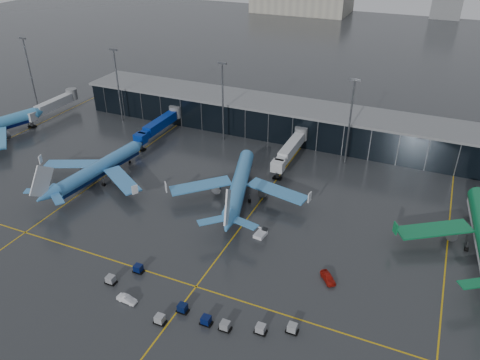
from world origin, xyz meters
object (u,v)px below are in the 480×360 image
at_px(airliner_klm_near, 239,175).
at_px(baggage_carts, 194,309).
at_px(service_van_red, 328,278).
at_px(service_van_white, 127,299).
at_px(mobile_airstair, 260,233).
at_px(airliner_arkefly, 98,160).

height_order(airliner_klm_near, baggage_carts, airliner_klm_near).
bearing_deg(baggage_carts, service_van_red, 41.90).
distance_m(service_van_red, service_van_white, 39.69).
relative_size(airliner_klm_near, service_van_red, 9.35).
relative_size(mobile_airstair, service_van_white, 0.85).
distance_m(airliner_arkefly, mobile_airstair, 50.54).
relative_size(mobile_airstair, service_van_red, 0.76).
bearing_deg(service_van_red, mobile_airstair, 115.25).
bearing_deg(mobile_airstair, airliner_klm_near, 137.14).
bearing_deg(service_van_white, airliner_klm_near, -3.13).
distance_m(baggage_carts, mobile_airstair, 27.01).
bearing_deg(baggage_carts, service_van_white, -167.58).
distance_m(airliner_arkefly, airliner_klm_near, 39.34).
xyz_separation_m(airliner_arkefly, baggage_carts, (47.34, -33.03, -5.46)).
distance_m(baggage_carts, service_van_red, 27.55).
bearing_deg(airliner_arkefly, service_van_red, -6.81).
height_order(baggage_carts, service_van_white, baggage_carts).
xyz_separation_m(airliner_arkefly, service_van_red, (67.85, -14.63, -5.44)).
bearing_deg(airliner_klm_near, service_van_red, -53.01).
distance_m(airliner_klm_near, service_van_white, 43.83).
relative_size(airliner_arkefly, service_van_red, 8.88).
height_order(airliner_arkefly, service_van_white, airliner_arkefly).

